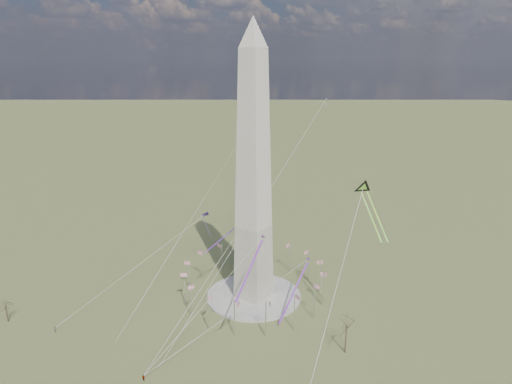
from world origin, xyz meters
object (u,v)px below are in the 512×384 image
Objects in this scene: tree_near at (347,323)px; person_west at (55,329)px; washington_monument at (253,175)px; kite_delta_black at (365,191)px.

tree_near is 95.51m from person_west.
kite_delta_black is (40.38, 2.76, 0.38)m from washington_monument.
person_west is 110.84m from kite_delta_black.
person_west is (-82.81, -46.66, -9.43)m from tree_near.
washington_monument reaches higher than kite_delta_black.
washington_monument reaches higher than person_west.
washington_monument is at bearing -105.05° from person_west.
tree_near is 40.44m from kite_delta_black.
kite_delta_black is (79.98, 60.38, 47.36)m from person_west.
washington_monument is at bearing 165.76° from tree_near.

